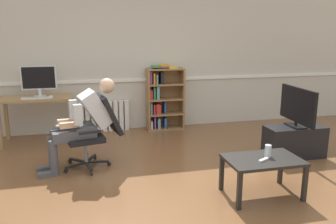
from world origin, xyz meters
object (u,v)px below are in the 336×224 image
object	(u,v)px
coffee_table	(263,163)
drinking_glass	(268,151)
computer_desk	(37,104)
tv_stand	(294,142)
office_chair	(96,128)
tv_screen	(298,106)
keyboard	(36,98)
computer_mouse	(51,97)
spare_remote	(264,160)
imac_monitor	(39,79)
person_seated	(83,121)
radiator	(105,116)
bookshelf	(162,99)

from	to	relation	value
coffee_table	drinking_glass	xyz separation A→B (m)	(0.08, 0.04, 0.12)
computer_desk	tv_stand	world-z (taller)	computer_desk
coffee_table	office_chair	bearing A→B (deg)	142.57
office_chair	tv_screen	xyz separation A→B (m)	(2.80, -0.34, 0.23)
keyboard	computer_mouse	world-z (taller)	computer_mouse
tv_stand	spare_remote	bearing A→B (deg)	-135.92
keyboard	tv_screen	bearing A→B (deg)	-21.80
imac_monitor	person_seated	bearing A→B (deg)	-63.98
person_seated	drinking_glass	world-z (taller)	person_seated
person_seated	coffee_table	distance (m)	2.32
keyboard	radiator	bearing A→B (deg)	26.10
tv_screen	spare_remote	size ratio (longest dim) A/B	5.71
office_chair	bookshelf	bearing A→B (deg)	129.27
computer_mouse	spare_remote	xyz separation A→B (m)	(2.37, -2.55, -0.33)
computer_desk	spare_remote	world-z (taller)	computer_desk
radiator	computer_desk	bearing A→B (deg)	-160.43
keyboard	person_seated	xyz separation A→B (m)	(0.72, -1.17, -0.12)
imac_monitor	radiator	size ratio (longest dim) A/B	0.62
keyboard	computer_mouse	bearing A→B (deg)	5.02
computer_mouse	drinking_glass	bearing A→B (deg)	-44.73
keyboard	coffee_table	distance (m)	3.62
computer_desk	tv_screen	xyz separation A→B (m)	(3.70, -1.61, 0.12)
computer_mouse	office_chair	distance (m)	1.35
radiator	coffee_table	world-z (taller)	radiator
computer_desk	person_seated	size ratio (longest dim) A/B	0.97
imac_monitor	drinking_glass	distance (m)	3.79
keyboard	radiator	size ratio (longest dim) A/B	0.49
imac_monitor	coffee_table	bearing A→B (deg)	-46.16
tv_screen	keyboard	bearing A→B (deg)	71.09
radiator	spare_remote	world-z (taller)	radiator
computer_desk	coffee_table	bearing A→B (deg)	-44.71
computer_desk	coffee_table	distance (m)	3.72
imac_monitor	coffee_table	size ratio (longest dim) A/B	0.67
radiator	tv_screen	xyz separation A→B (m)	(2.60, -2.00, 0.47)
office_chair	tv_stand	bearing A→B (deg)	71.34
imac_monitor	person_seated	size ratio (longest dim) A/B	0.46
computer_desk	computer_mouse	size ratio (longest dim) A/B	11.47
computer_mouse	radiator	bearing A→B (deg)	30.84
tv_screen	person_seated	bearing A→B (deg)	87.08
bookshelf	tv_screen	xyz separation A→B (m)	(1.54, -1.90, 0.18)
computer_mouse	bookshelf	xyz separation A→B (m)	(1.92, 0.41, -0.19)
imac_monitor	office_chair	distance (m)	1.68
computer_mouse	bookshelf	size ratio (longest dim) A/B	0.08
imac_monitor	person_seated	distance (m)	1.60
bookshelf	drinking_glass	xyz separation A→B (m)	(0.55, -2.86, -0.07)
keyboard	coffee_table	world-z (taller)	keyboard
spare_remote	tv_stand	bearing A→B (deg)	-74.61
imac_monitor	tv_screen	bearing A→B (deg)	-24.90
keyboard	office_chair	xyz separation A→B (m)	(0.88, -1.14, -0.24)
spare_remote	bookshelf	bearing A→B (deg)	-20.01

